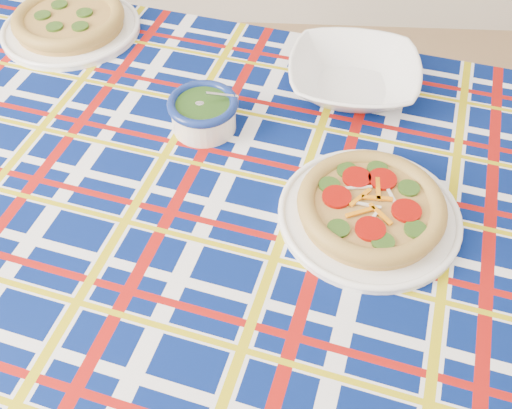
# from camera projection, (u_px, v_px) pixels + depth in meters

# --- Properties ---
(floor) EXTENTS (4.00, 4.00, 0.00)m
(floor) POSITION_uv_depth(u_px,v_px,m) (220.00, 395.00, 1.66)
(floor) COLOR #9B7750
(floor) RESTS_ON ground
(dining_table) EXTENTS (1.95, 1.48, 0.82)m
(dining_table) POSITION_uv_depth(u_px,v_px,m) (258.00, 223.00, 1.14)
(dining_table) COLOR brown
(dining_table) RESTS_ON floor
(tablecloth) EXTENTS (1.99, 1.52, 0.12)m
(tablecloth) POSITION_uv_depth(u_px,v_px,m) (258.00, 215.00, 1.12)
(tablecloth) COLOR #041450
(tablecloth) RESTS_ON dining_table
(main_focaccia_plate) EXTENTS (0.44, 0.44, 0.07)m
(main_focaccia_plate) POSITION_uv_depth(u_px,v_px,m) (371.00, 206.00, 1.01)
(main_focaccia_plate) COLOR #AF823E
(main_focaccia_plate) RESTS_ON tablecloth
(pesto_bowl) EXTENTS (0.18, 0.18, 0.09)m
(pesto_bowl) POSITION_uv_depth(u_px,v_px,m) (203.00, 111.00, 1.17)
(pesto_bowl) COLOR #16330E
(pesto_bowl) RESTS_ON tablecloth
(serving_bowl) EXTENTS (0.31, 0.31, 0.07)m
(serving_bowl) POSITION_uv_depth(u_px,v_px,m) (353.00, 77.00, 1.26)
(serving_bowl) COLOR white
(serving_bowl) RESTS_ON tablecloth
(second_focaccia_plate) EXTENTS (0.44, 0.44, 0.06)m
(second_focaccia_plate) POSITION_uv_depth(u_px,v_px,m) (69.00, 20.00, 1.41)
(second_focaccia_plate) COLOR #AF823E
(second_focaccia_plate) RESTS_ON tablecloth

